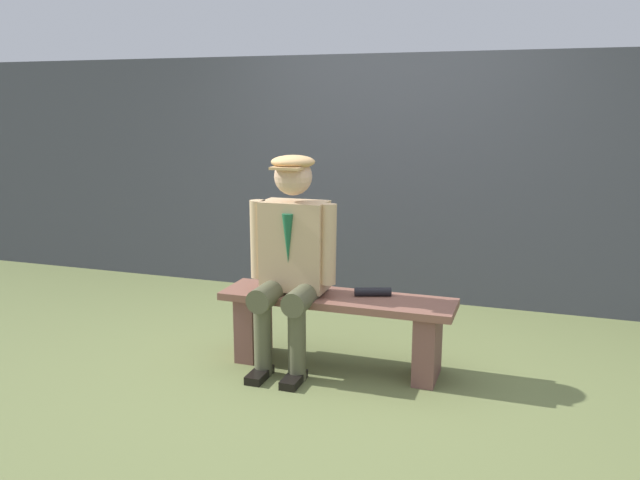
# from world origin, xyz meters

# --- Properties ---
(ground_plane) EXTENTS (30.00, 30.00, 0.00)m
(ground_plane) POSITION_xyz_m (0.00, 0.00, 0.00)
(ground_plane) COLOR olive
(bench) EXTENTS (1.48, 0.38, 0.47)m
(bench) POSITION_xyz_m (0.00, 0.00, 0.31)
(bench) COLOR brown
(bench) RESTS_ON ground
(seated_man) EXTENTS (0.57, 0.57, 1.35)m
(seated_man) POSITION_xyz_m (0.28, 0.06, 0.75)
(seated_man) COLOR tan
(seated_man) RESTS_ON ground
(rolled_magazine) EXTENTS (0.24, 0.13, 0.05)m
(rolled_magazine) POSITION_xyz_m (-0.21, -0.07, 0.50)
(rolled_magazine) COLOR black
(rolled_magazine) RESTS_ON bench
(stadium_wall) EXTENTS (12.00, 0.24, 2.05)m
(stadium_wall) POSITION_xyz_m (0.00, -1.70, 1.03)
(stadium_wall) COLOR #454752
(stadium_wall) RESTS_ON ground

